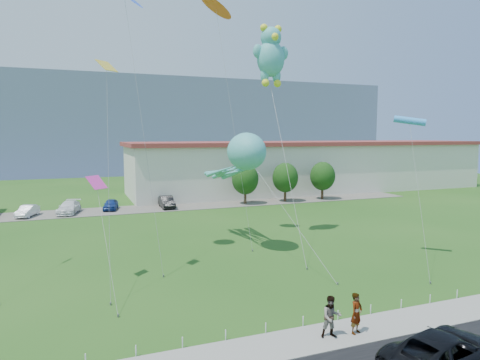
% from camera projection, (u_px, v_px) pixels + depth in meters
% --- Properties ---
extents(ground, '(160.00, 160.00, 0.00)m').
position_uv_depth(ground, '(308.00, 313.00, 22.42)').
color(ground, '#214F16').
rests_on(ground, ground).
extents(sidewalk, '(80.00, 2.50, 0.10)m').
position_uv_depth(sidewalk, '(337.00, 335.00, 19.86)').
color(sidewalk, gray).
rests_on(sidewalk, ground).
extents(parking_strip, '(70.00, 6.00, 0.06)m').
position_uv_depth(parking_strip, '(170.00, 207.00, 54.91)').
color(parking_strip, '#59544C').
rests_on(parking_strip, ground).
extents(hill_ridge, '(160.00, 50.00, 25.00)m').
position_uv_depth(hill_ridge, '(113.00, 125.00, 132.51)').
color(hill_ridge, slate).
rests_on(hill_ridge, ground).
extents(warehouse, '(61.00, 15.00, 8.20)m').
position_uv_depth(warehouse, '(311.00, 166.00, 72.11)').
color(warehouse, beige).
rests_on(warehouse, ground).
extents(rope_fence, '(26.05, 0.05, 0.50)m').
position_uv_depth(rope_fence, '(321.00, 318.00, 21.19)').
color(rope_fence, white).
rests_on(rope_fence, ground).
extents(tree_near, '(3.60, 3.60, 5.47)m').
position_uv_depth(tree_near, '(245.00, 179.00, 57.20)').
color(tree_near, '#3F2B19').
rests_on(tree_near, ground).
extents(tree_mid, '(3.60, 3.60, 5.47)m').
position_uv_depth(tree_mid, '(285.00, 178.00, 59.34)').
color(tree_mid, '#3F2B19').
rests_on(tree_mid, ground).
extents(tree_far, '(3.60, 3.60, 5.47)m').
position_uv_depth(tree_far, '(323.00, 176.00, 61.47)').
color(tree_far, '#3F2B19').
rests_on(tree_far, ground).
extents(suv, '(5.95, 3.58, 1.55)m').
position_uv_depth(suv, '(445.00, 352.00, 16.75)').
color(suv, black).
rests_on(suv, road).
extents(pedestrian_left, '(0.82, 0.70, 1.92)m').
position_uv_depth(pedestrian_left, '(356.00, 313.00, 19.81)').
color(pedestrian_left, gray).
rests_on(pedestrian_left, sidewalk).
extents(pedestrian_right, '(1.09, 0.93, 1.93)m').
position_uv_depth(pedestrian_right, '(331.00, 317.00, 19.40)').
color(pedestrian_right, gray).
rests_on(pedestrian_right, sidewalk).
extents(parked_car_silver, '(2.48, 4.12, 1.28)m').
position_uv_depth(parked_car_silver, '(27.00, 211.00, 48.50)').
color(parked_car_silver, silver).
rests_on(parked_car_silver, parking_strip).
extents(parked_car_white, '(3.10, 5.28, 1.43)m').
position_uv_depth(parked_car_white, '(69.00, 207.00, 50.40)').
color(parked_car_white, white).
rests_on(parked_car_white, parking_strip).
extents(parked_car_blue, '(2.35, 4.08, 1.30)m').
position_uv_depth(parked_car_blue, '(111.00, 204.00, 52.92)').
color(parked_car_blue, navy).
rests_on(parked_car_blue, parking_strip).
extents(parked_car_black, '(1.62, 4.48, 1.47)m').
position_uv_depth(parked_car_black, '(167.00, 202.00, 54.46)').
color(parked_car_black, black).
rests_on(parked_car_black, parking_strip).
extents(octopus_kite, '(3.99, 15.97, 9.48)m').
position_uv_depth(octopus_kite, '(241.00, 160.00, 34.50)').
color(octopus_kite, teal).
rests_on(octopus_kite, ground).
extents(teddy_bear_kite, '(3.35, 10.75, 18.84)m').
position_uv_depth(teddy_bear_kite, '(271.00, 54.00, 37.37)').
color(teddy_bear_kite, teal).
rests_on(teddy_bear_kite, ground).
extents(small_kite_pink, '(1.29, 6.74, 6.78)m').
position_uv_depth(small_kite_pink, '(98.00, 193.00, 26.17)').
color(small_kite_pink, '#E432A2').
rests_on(small_kite_pink, ground).
extents(small_kite_cyan, '(2.67, 6.11, 10.76)m').
position_uv_depth(small_kite_cyan, '(410.00, 122.00, 31.02)').
color(small_kite_cyan, '#3497ED').
rests_on(small_kite_cyan, ground).
extents(small_kite_orange, '(2.20, 6.04, 20.92)m').
position_uv_depth(small_kite_orange, '(217.00, 13.00, 36.53)').
color(small_kite_orange, '#FC601C').
rests_on(small_kite_orange, ground).
extents(small_kite_blue, '(2.40, 5.83, 19.96)m').
position_uv_depth(small_kite_blue, '(125.00, 0.00, 30.18)').
color(small_kite_blue, blue).
rests_on(small_kite_blue, ground).
extents(small_kite_yellow, '(1.29, 5.28, 13.99)m').
position_uv_depth(small_kite_yellow, '(107.00, 92.00, 26.07)').
color(small_kite_yellow, gold).
rests_on(small_kite_yellow, ground).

